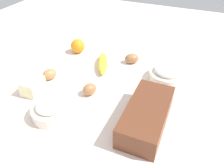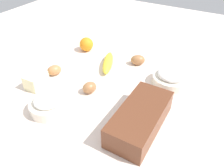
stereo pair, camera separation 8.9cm
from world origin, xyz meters
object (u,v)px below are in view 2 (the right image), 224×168
Objects in this scene: orange_fruit at (86,44)px; butter_block at (36,80)px; egg_beside_bowl at (54,70)px; egg_near_butter at (138,60)px; flour_bowl at (48,104)px; banana at (108,63)px; loaf_pan at (140,118)px; sugar_bowl at (171,78)px; egg_loose at (89,88)px.

butter_block is (0.37, 0.00, -0.01)m from orange_fruit.
orange_fruit is at bearing -179.44° from butter_block.
orange_fruit is 1.14× the size of egg_beside_bowl.
egg_beside_bowl is (0.27, -0.29, -0.00)m from egg_near_butter.
flour_bowl is 0.37m from banana.
orange_fruit is (-0.36, -0.47, -0.01)m from loaf_pan.
egg_near_butter is at bearing 162.21° from flour_bowl.
banana is 2.77× the size of egg_near_butter.
loaf_pan is at bearing 90.86° from butter_block.
egg_near_butter is (-0.46, 0.15, -0.01)m from flour_bowl.
sugar_bowl is 0.30m from banana.
flour_bowl is (0.09, -0.32, -0.01)m from loaf_pan.
orange_fruit reaches higher than butter_block.
loaf_pan is 0.26m from egg_loose.
sugar_bowl is at bearing 92.28° from banana.
egg_beside_bowl is 0.21m from egg_loose.
loaf_pan reaches higher than sugar_bowl.
butter_block is 0.23m from egg_loose.
egg_beside_bowl is at bearing 177.55° from butter_block.
orange_fruit reaches higher than flour_bowl.
sugar_bowl is 0.49m from orange_fruit.
sugar_bowl is 0.81× the size of banana.
butter_block is (0.29, -0.18, 0.01)m from banana.
egg_beside_bowl is at bearing -101.74° from loaf_pan.
sugar_bowl is 0.51m from egg_beside_bowl.
sugar_bowl is 2.40× the size of egg_beside_bowl.
sugar_bowl is (-0.29, 0.01, -0.01)m from loaf_pan.
butter_block is at bearing -58.11° from sugar_bowl.
loaf_pan reaches higher than egg_near_butter.
sugar_bowl is at bearing 121.89° from butter_block.
butter_block is at bearing 0.56° from orange_fruit.
banana is 0.15m from egg_near_butter.
flour_bowl is 2.31× the size of egg_loose.
banana is (-0.37, 0.03, -0.01)m from flour_bowl.
sugar_bowl is 0.20m from egg_near_butter.
butter_block is at bearing -89.07° from loaf_pan.
butter_block is 1.31× the size of egg_near_butter.
egg_beside_bowl is at bearing -43.35° from banana.
egg_beside_bowl is (-0.19, -0.14, -0.01)m from flour_bowl.
egg_near_butter is (-0.01, 0.30, -0.01)m from orange_fruit.
egg_near_butter is (-0.37, 0.29, -0.01)m from butter_block.
flour_bowl is at bearing -17.79° from egg_near_butter.
egg_near_butter is (-0.37, -0.17, -0.02)m from loaf_pan.
egg_loose is at bearing 109.73° from butter_block.
sugar_bowl is 0.35m from egg_loose.
butter_block is 0.10m from egg_beside_bowl.
loaf_pan is 0.33m from flour_bowl.
loaf_pan is at bearing 106.13° from flour_bowl.
egg_loose is at bearing 157.35° from flour_bowl.
sugar_bowl reaches higher than egg_beside_bowl.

